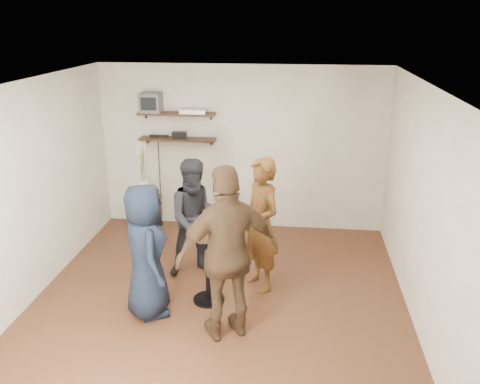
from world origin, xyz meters
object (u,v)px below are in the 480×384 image
object	(u,v)px
person_dark	(197,218)
radio	(179,135)
person_navy	(146,251)
side_table	(145,204)
person_plaid	(261,225)
crt_monitor	(151,102)
person_brown	(228,254)
drinks_table	(208,257)
dvd_deck	(194,111)

from	to	relation	value
person_dark	radio	bearing A→B (deg)	88.28
radio	person_navy	size ratio (longest dim) A/B	0.14
side_table	person_dark	distance (m)	1.75
person_plaid	person_navy	size ratio (longest dim) A/B	1.08
crt_monitor	person_dark	distance (m)	2.26
crt_monitor	person_plaid	xyz separation A→B (m)	(1.86, -1.87, -1.17)
person_dark	person_brown	distance (m)	1.46
crt_monitor	person_brown	xyz separation A→B (m)	(1.61, -2.93, -1.06)
side_table	person_dark	xyz separation A→B (m)	(1.11, -1.31, 0.33)
drinks_table	crt_monitor	bearing A→B (deg)	119.02
side_table	person_navy	bearing A→B (deg)	-72.50
side_table	dvd_deck	bearing A→B (deg)	21.34
dvd_deck	side_table	size ratio (longest dim) A/B	0.73
dvd_deck	radio	bearing A→B (deg)	180.00
crt_monitor	side_table	world-z (taller)	crt_monitor
radio	drinks_table	distance (m)	2.61
drinks_table	person_navy	bearing A→B (deg)	-152.28
side_table	drinks_table	size ratio (longest dim) A/B	0.61
person_navy	person_brown	distance (m)	1.04
person_dark	person_navy	size ratio (longest dim) A/B	1.01
person_plaid	radio	bearing A→B (deg)	-177.88
person_dark	person_navy	bearing A→B (deg)	-131.92
crt_monitor	drinks_table	distance (m)	2.98
dvd_deck	drinks_table	world-z (taller)	dvd_deck
side_table	drinks_table	distance (m)	2.42
crt_monitor	dvd_deck	world-z (taller)	crt_monitor
drinks_table	person_dark	size ratio (longest dim) A/B	0.57
drinks_table	dvd_deck	bearing A→B (deg)	104.86
crt_monitor	radio	xyz separation A→B (m)	(0.42, 0.00, -0.50)
dvd_deck	person_dark	xyz separation A→B (m)	(0.34, -1.61, -1.10)
dvd_deck	side_table	bearing A→B (deg)	-158.66
dvd_deck	person_navy	distance (m)	2.85
dvd_deck	person_plaid	world-z (taller)	dvd_deck
side_table	drinks_table	world-z (taller)	drinks_table
person_brown	person_plaid	bearing A→B (deg)	-131.04
drinks_table	person_navy	world-z (taller)	person_navy
radio	drinks_table	xyz separation A→B (m)	(0.85, -2.29, -0.94)
person_plaid	crt_monitor	bearing A→B (deg)	-170.62
crt_monitor	radio	size ratio (longest dim) A/B	1.45
crt_monitor	dvd_deck	size ratio (longest dim) A/B	0.80
radio	person_brown	distance (m)	3.21
person_dark	person_navy	xyz separation A→B (m)	(-0.38, -1.01, -0.01)
person_dark	person_brown	bearing A→B (deg)	-86.97
dvd_deck	crt_monitor	bearing A→B (deg)	180.00
radio	person_plaid	distance (m)	2.45
person_brown	person_navy	bearing A→B (deg)	-44.95
person_navy	person_brown	xyz separation A→B (m)	(0.98, -0.31, 0.17)
drinks_table	person_dark	bearing A→B (deg)	111.56
person_plaid	person_dark	size ratio (longest dim) A/B	1.07
dvd_deck	person_brown	world-z (taller)	dvd_deck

